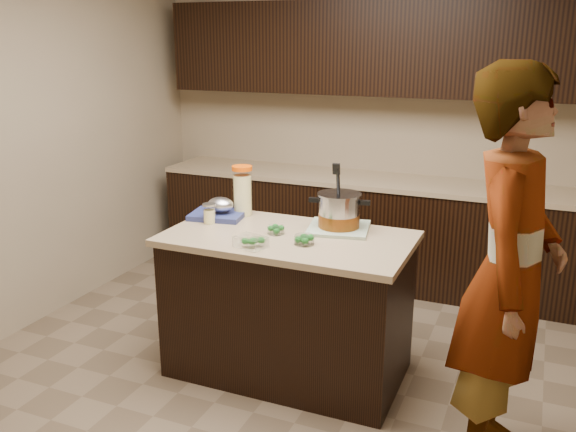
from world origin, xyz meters
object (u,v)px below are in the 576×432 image
at_px(island, 288,304).
at_px(stock_pot, 339,213).
at_px(lemonade_pitcher, 243,193).
at_px(person, 509,277).

bearing_deg(island, stock_pot, 42.97).
bearing_deg(lemonade_pitcher, island, -32.94).
relative_size(stock_pot, lemonade_pitcher, 1.17).
height_order(stock_pot, lemonade_pitcher, stock_pot).
bearing_deg(lemonade_pitcher, person, -21.13).
relative_size(stock_pot, person, 0.19).
xyz_separation_m(island, stock_pot, (0.24, 0.22, 0.56)).
distance_m(island, lemonade_pitcher, 0.80).
xyz_separation_m(stock_pot, person, (1.02, -0.60, -0.04)).
bearing_deg(island, person, -16.37).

